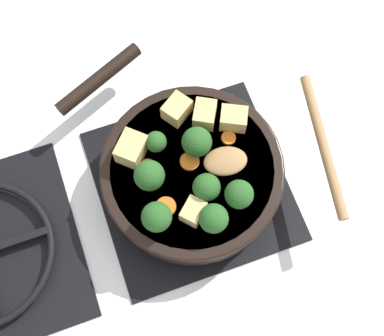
{
  "coord_description": "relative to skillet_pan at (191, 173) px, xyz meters",
  "views": [
    {
      "loc": [
        -0.27,
        0.09,
        0.87
      ],
      "look_at": [
        0.0,
        0.0,
        0.09
      ],
      "focal_mm": 50.0,
      "sensor_mm": 36.0,
      "label": 1
    }
  ],
  "objects": [
    {
      "name": "broccoli_floret_south_cluster",
      "position": [
        -0.07,
        0.08,
        0.06
      ],
      "size": [
        0.05,
        0.05,
        0.05
      ],
      "color": "#709956",
      "rests_on": "skillet_pan"
    },
    {
      "name": "tofu_cube_east_chunk",
      "position": [
        0.05,
        -0.09,
        0.04
      ],
      "size": [
        0.05,
        0.05,
        0.03
      ],
      "primitive_type": "cube",
      "rotation": [
        0.0,
        0.0,
        1.11
      ],
      "color": "#DBB770",
      "rests_on": "skillet_pan"
    },
    {
      "name": "tofu_cube_west_chunk",
      "position": [
        0.07,
        -0.05,
        0.04
      ],
      "size": [
        0.05,
        0.05,
        0.03
      ],
      "primitive_type": "cube",
      "rotation": [
        0.0,
        0.0,
        5.78
      ],
      "color": "#DBB770",
      "rests_on": "skillet_pan"
    },
    {
      "name": "carrot_slice_orange_thin",
      "position": [
        0.02,
        0.06,
        0.03
      ],
      "size": [
        0.03,
        0.03,
        0.01
      ],
      "primitive_type": "cylinder",
      "color": "orange",
      "rests_on": "skillet_pan"
    },
    {
      "name": "carrot_slice_near_center",
      "position": [
        -0.05,
        0.06,
        0.03
      ],
      "size": [
        0.03,
        0.03,
        0.01
      ],
      "primitive_type": "cylinder",
      "color": "orange",
      "rests_on": "skillet_pan"
    },
    {
      "name": "broccoli_floret_north_edge",
      "position": [
        -0.07,
        -0.05,
        0.06
      ],
      "size": [
        0.04,
        0.04,
        0.05
      ],
      "color": "#709956",
      "rests_on": "skillet_pan"
    },
    {
      "name": "carrot_slice_under_broccoli",
      "position": [
        0.03,
        -0.07,
        0.03
      ],
      "size": [
        0.02,
        0.02,
        0.01
      ],
      "primitive_type": "cylinder",
      "color": "orange",
      "rests_on": "skillet_pan"
    },
    {
      "name": "broccoli_floret_near_spoon",
      "position": [
        0.05,
        0.04,
        0.05
      ],
      "size": [
        0.03,
        0.03,
        0.04
      ],
      "color": "#709956",
      "rests_on": "skillet_pan"
    },
    {
      "name": "front_burner_grate",
      "position": [
        -0.0,
        -0.0,
        -0.05
      ],
      "size": [
        0.31,
        0.31,
        0.03
      ],
      "color": "black",
      "rests_on": "ground_plane"
    },
    {
      "name": "broccoli_floret_mid_floret",
      "position": [
        -0.01,
        0.07,
        0.06
      ],
      "size": [
        0.05,
        0.05,
        0.05
      ],
      "color": "#709956",
      "rests_on": "skillet_pan"
    },
    {
      "name": "broccoli_floret_east_rim",
      "position": [
        0.03,
        -0.02,
        0.06
      ],
      "size": [
        0.05,
        0.05,
        0.05
      ],
      "color": "#709956",
      "rests_on": "skillet_pan"
    },
    {
      "name": "tofu_cube_center_large",
      "position": [
        0.09,
        -0.01,
        0.04
      ],
      "size": [
        0.05,
        0.05,
        0.03
      ],
      "primitive_type": "cube",
      "rotation": [
        0.0,
        0.0,
        2.16
      ],
      "color": "#DBB770",
      "rests_on": "skillet_pan"
    },
    {
      "name": "broccoli_floret_west_rim",
      "position": [
        -0.1,
        -0.0,
        0.06
      ],
      "size": [
        0.04,
        0.04,
        0.05
      ],
      "color": "#709956",
      "rests_on": "skillet_pan"
    },
    {
      "name": "ground_plane",
      "position": [
        -0.0,
        -0.0,
        -0.06
      ],
      "size": [
        2.4,
        2.4,
        0.0
      ],
      "primitive_type": "plane",
      "color": "white"
    },
    {
      "name": "tofu_cube_back_piece",
      "position": [
        0.05,
        0.08,
        0.05
      ],
      "size": [
        0.06,
        0.06,
        0.04
      ],
      "primitive_type": "cube",
      "rotation": [
        0.0,
        0.0,
        2.4
      ],
      "color": "#DBB770",
      "rests_on": "skillet_pan"
    },
    {
      "name": "tofu_cube_near_handle",
      "position": [
        -0.07,
        0.02,
        0.04
      ],
      "size": [
        0.05,
        0.05,
        0.03
      ],
      "primitive_type": "cube",
      "rotation": [
        0.0,
        0.0,
        2.31
      ],
      "color": "#DBB770",
      "rests_on": "skillet_pan"
    },
    {
      "name": "broccoli_floret_center_top",
      "position": [
        -0.05,
        -0.01,
        0.05
      ],
      "size": [
        0.04,
        0.04,
        0.05
      ],
      "color": "#709956",
      "rests_on": "skillet_pan"
    },
    {
      "name": "wooden_spoon",
      "position": [
        -0.03,
        -0.14,
        0.03
      ],
      "size": [
        0.24,
        0.22,
        0.02
      ],
      "color": "#A87A4C",
      "rests_on": "skillet_pan"
    },
    {
      "name": "carrot_slice_edge_slice",
      "position": [
        0.01,
        0.0,
        0.03
      ],
      "size": [
        0.03,
        0.03,
        0.01
      ],
      "primitive_type": "cylinder",
      "color": "orange",
      "rests_on": "skillet_pan"
    },
    {
      "name": "skillet_pan",
      "position": [
        0.0,
        0.0,
        0.0
      ],
      "size": [
        0.4,
        0.32,
        0.06
      ],
      "color": "black",
      "rests_on": "front_burner_grate"
    }
  ]
}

